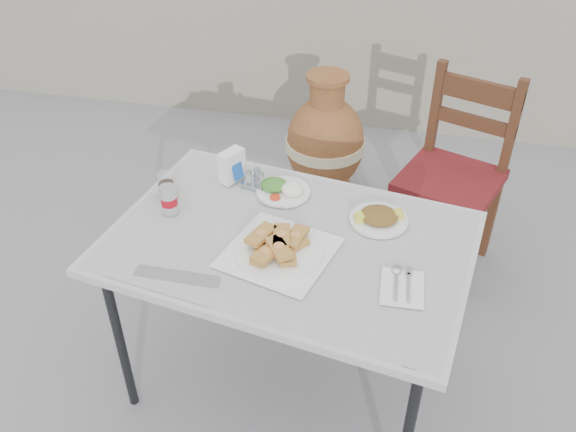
% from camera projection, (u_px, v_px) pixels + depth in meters
% --- Properties ---
extents(ground, '(80.00, 80.00, 0.00)m').
position_uv_depth(ground, '(278.00, 400.00, 2.45)').
color(ground, slate).
rests_on(ground, ground).
extents(cafe_table, '(1.35, 1.03, 0.75)m').
position_uv_depth(cafe_table, '(289.00, 250.00, 2.13)').
color(cafe_table, black).
rests_on(cafe_table, ground).
extents(pide_plate, '(0.41, 0.41, 0.07)m').
position_uv_depth(pide_plate, '(279.00, 245.00, 2.02)').
color(pide_plate, white).
rests_on(pide_plate, cafe_table).
extents(salad_rice_plate, '(0.21, 0.21, 0.05)m').
position_uv_depth(salad_rice_plate, '(283.00, 189.00, 2.31)').
color(salad_rice_plate, white).
rests_on(salad_rice_plate, cafe_table).
extents(salad_chopped_plate, '(0.21, 0.21, 0.04)m').
position_uv_depth(salad_chopped_plate, '(379.00, 217.00, 2.16)').
color(salad_chopped_plate, white).
rests_on(salad_chopped_plate, cafe_table).
extents(soda_can, '(0.06, 0.06, 0.11)m').
position_uv_depth(soda_can, '(169.00, 200.00, 2.19)').
color(soda_can, silver).
rests_on(soda_can, cafe_table).
extents(cola_glass, '(0.06, 0.06, 0.09)m').
position_uv_depth(cola_glass, '(166.00, 186.00, 2.28)').
color(cola_glass, white).
rests_on(cola_glass, cafe_table).
extents(napkin_holder, '(0.09, 0.12, 0.13)m').
position_uv_depth(napkin_holder, '(232.00, 166.00, 2.35)').
color(napkin_holder, white).
rests_on(napkin_holder, cafe_table).
extents(condiment_caddy, '(0.11, 0.10, 0.07)m').
position_uv_depth(condiment_caddy, '(256.00, 180.00, 2.35)').
color(condiment_caddy, '#B9BAC0').
rests_on(condiment_caddy, cafe_table).
extents(cutlery_napkin, '(0.14, 0.19, 0.01)m').
position_uv_depth(cutlery_napkin, '(402.00, 284.00, 1.91)').
color(cutlery_napkin, white).
rests_on(cutlery_napkin, cafe_table).
extents(chair, '(0.56, 0.56, 0.97)m').
position_uv_depth(chair, '(454.00, 174.00, 2.87)').
color(chair, '#36200E').
rests_on(chair, ground).
extents(terracotta_urn, '(0.44, 0.44, 0.77)m').
position_uv_depth(terracotta_urn, '(325.00, 144.00, 3.39)').
color(terracotta_urn, brown).
rests_on(terracotta_urn, ground).
extents(back_wall, '(6.00, 0.25, 1.20)m').
position_uv_depth(back_wall, '(361.00, 36.00, 4.05)').
color(back_wall, gray).
rests_on(back_wall, ground).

